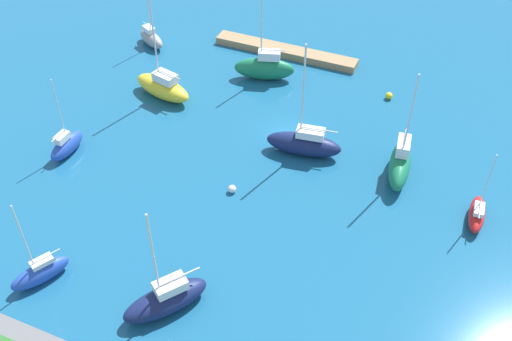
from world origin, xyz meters
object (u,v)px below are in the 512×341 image
Objects in this scene: sailboat_navy_far_south at (166,299)px; sailboat_green_lone_south at (265,68)px; sailboat_gray_off_beacon at (151,38)px; mooring_buoy_yellow at (389,96)px; sailboat_blue_west_end at (66,145)px; sailboat_red_inner_mooring at (477,214)px; sailboat_yellow_along_channel at (163,87)px; pier_dock at (285,51)px; sailboat_blue_center_basin at (40,272)px; mooring_buoy_white at (232,189)px; sailboat_green_east_end at (400,163)px; sailboat_navy_lone_north at (304,143)px.

sailboat_navy_far_south is 33.68m from sailboat_green_lone_south.
mooring_buoy_yellow is (-30.96, -0.25, -0.63)m from sailboat_gray_off_beacon.
mooring_buoy_yellow is at bearing 29.40° from sailboat_gray_off_beacon.
sailboat_blue_west_end is 40.05m from sailboat_red_inner_mooring.
sailboat_yellow_along_channel is 1.46× the size of sailboat_gray_off_beacon.
sailboat_blue_west_end is at bearing 85.83° from sailboat_yellow_along_channel.
sailboat_red_inner_mooring is (-35.57, 5.99, -0.48)m from sailboat_yellow_along_channel.
sailboat_blue_west_end is at bearing 63.53° from pier_dock.
mooring_buoy_white is at bearing 175.73° from sailboat_blue_center_basin.
sailboat_green_east_end is 0.95× the size of sailboat_navy_lone_north.
sailboat_yellow_along_channel reaches higher than sailboat_navy_far_south.
sailboat_navy_lone_north is at bearing -152.48° from sailboat_navy_far_south.
sailboat_navy_far_south is 36.11m from mooring_buoy_yellow.
sailboat_green_east_end is (-13.00, -22.50, 0.37)m from sailboat_navy_far_south.
sailboat_blue_center_basin is at bearing 111.62° from sailboat_yellow_along_channel.
sailboat_yellow_along_channel is (14.74, -25.23, 0.15)m from sailboat_navy_far_south.
sailboat_green_east_end is 37.01m from sailboat_gray_off_beacon.
sailboat_navy_lone_north is at bearing 177.18° from sailboat_blue_center_basin.
sailboat_navy_lone_north reaches higher than sailboat_red_inner_mooring.
sailboat_gray_off_beacon reaches higher than mooring_buoy_white.
sailboat_blue_center_basin is at bearing 57.76° from mooring_buoy_white.
sailboat_navy_lone_north is (-25.32, 12.67, 0.28)m from sailboat_gray_off_beacon.
sailboat_blue_center_basin is at bearing 64.38° from sailboat_green_lone_south.
pier_dock is 29.97m from sailboat_blue_west_end.
pier_dock is 6.30m from sailboat_green_lone_south.
sailboat_navy_lone_north is 27.55m from sailboat_blue_center_basin.
sailboat_navy_lone_north reaches higher than sailboat_blue_center_basin.
sailboat_red_inner_mooring is at bearing 162.53° from sailboat_navy_lone_north.
sailboat_yellow_along_channel is 1.08× the size of sailboat_navy_lone_north.
sailboat_blue_center_basin is (-11.21, 36.34, -0.04)m from sailboat_gray_off_beacon.
pier_dock is 41.39m from sailboat_blue_center_basin.
sailboat_blue_center_basin is 41.57m from mooring_buoy_yellow.
pier_dock is 24.95m from sailboat_green_east_end.
sailboat_blue_west_end is 0.73× the size of sailboat_green_east_end.
sailboat_navy_lone_north is at bearing -176.89° from sailboat_yellow_along_channel.
mooring_buoy_yellow is at bearing -144.65° from sailboat_yellow_along_channel.
sailboat_navy_far_south is at bearing 126.62° from sailboat_blue_center_basin.
mooring_buoy_white is at bearing 53.77° from sailboat_navy_lone_north.
sailboat_gray_off_beacon is 0.74× the size of sailboat_navy_lone_north.
sailboat_green_east_end reaches higher than sailboat_red_inner_mooring.
sailboat_navy_far_south is at bearing -28.76° from sailboat_gray_off_beacon.
pier_dock is 1.71× the size of sailboat_navy_far_south.
sailboat_gray_off_beacon is at bearing 0.46° from mooring_buoy_yellow.
sailboat_gray_off_beacon is (21.93, -34.71, -0.15)m from sailboat_navy_far_south.
sailboat_navy_far_south is 1.24× the size of sailboat_blue_west_end.
sailboat_blue_west_end is 0.99× the size of sailboat_blue_center_basin.
sailboat_yellow_along_channel reaches higher than mooring_buoy_yellow.
sailboat_blue_west_end is at bearing 96.02° from sailboat_red_inner_mooring.
sailboat_navy_far_south reaches higher than mooring_buoy_white.
sailboat_navy_lone_north is at bearing 77.35° from sailboat_red_inner_mooring.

